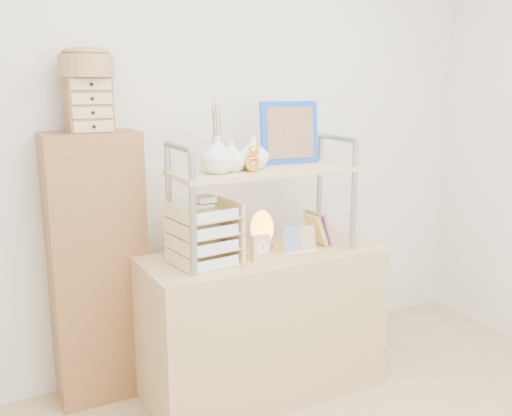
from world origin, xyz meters
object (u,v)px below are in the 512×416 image
at_px(cabinet, 98,269).
at_px(letter_tray, 205,237).
at_px(salt_lamp, 262,229).
at_px(desk, 263,323).

xyz_separation_m(cabinet, letter_tray, (0.41, -0.40, 0.20)).
relative_size(cabinet, salt_lamp, 6.76).
bearing_deg(cabinet, salt_lamp, -20.66).
bearing_deg(cabinet, letter_tray, -43.68).
relative_size(desk, letter_tray, 3.70).
relative_size(desk, cabinet, 0.89).
xyz_separation_m(letter_tray, salt_lamp, (0.35, 0.10, -0.03)).
bearing_deg(salt_lamp, desk, -112.12).
bearing_deg(salt_lamp, letter_tray, -163.76).
height_order(cabinet, letter_tray, cabinet).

